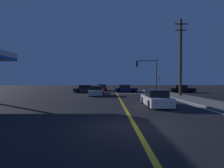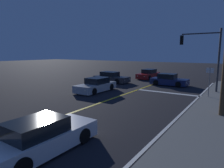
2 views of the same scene
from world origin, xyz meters
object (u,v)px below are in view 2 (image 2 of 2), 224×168
Objects in this scene: traffic_signal_near_right at (204,51)px; street_sign_corner at (210,78)px; car_distant_tail_silver at (96,85)px; car_side_waiting_navy at (169,80)px; car_far_approaching_white at (42,137)px; car_parked_curb_red at (148,74)px; car_lead_oncoming_charcoal at (111,78)px.

traffic_signal_near_right is 3.69m from street_sign_corner.
street_sign_corner reaches higher than car_distant_tail_silver.
car_far_approaching_white is at bearing 3.57° from car_side_waiting_navy.
traffic_signal_near_right is (3.91, -2.18, 3.35)m from car_side_waiting_navy.
car_parked_curb_red is at bearing -38.71° from traffic_signal_near_right.
car_lead_oncoming_charcoal and car_distant_tail_silver have the same top height.
traffic_signal_near_right is (10.81, -0.46, 3.35)m from car_lead_oncoming_charcoal.
car_lead_oncoming_charcoal is at bearing -75.21° from car_side_waiting_navy.
street_sign_corner is at bearing 108.80° from traffic_signal_near_right.
car_side_waiting_navy is 0.90× the size of car_distant_tail_silver.
car_parked_curb_red is 13.37m from street_sign_corner.
car_lead_oncoming_charcoal and car_side_waiting_navy have the same top height.
car_distant_tail_silver is 10.06m from street_sign_corner.
car_lead_oncoming_charcoal is 7.11m from car_side_waiting_navy.
car_lead_oncoming_charcoal is 0.78× the size of traffic_signal_near_right.
car_lead_oncoming_charcoal is 1.11× the size of car_side_waiting_navy.
car_side_waiting_navy is 18.34m from car_far_approaching_white.
street_sign_corner is (4.87, -4.98, 1.15)m from car_side_waiting_navy.
car_lead_oncoming_charcoal is at bearing -70.58° from car_distant_tail_silver.
car_distant_tail_silver is (-0.32, -12.11, 0.00)m from car_parked_curb_red.
car_side_waiting_navy is at bearing -122.68° from car_distant_tail_silver.
car_lead_oncoming_charcoal is 1.79× the size of street_sign_corner.
car_distant_tail_silver is 0.78× the size of traffic_signal_near_right.
car_parked_curb_red and car_side_waiting_navy have the same top height.
car_parked_curb_red and car_distant_tail_silver have the same top height.
car_far_approaching_white is at bearing -106.52° from street_sign_corner.
car_distant_tail_silver is 10.77m from traffic_signal_near_right.
car_side_waiting_navy and car_distant_tail_silver have the same top height.
car_side_waiting_navy is at bearing 105.03° from car_lead_oncoming_charcoal.
car_lead_oncoming_charcoal is at bearing 115.74° from car_far_approaching_white.
car_side_waiting_navy is (6.90, 1.73, -0.00)m from car_lead_oncoming_charcoal.
car_distant_tail_silver is 12.15m from car_far_approaching_white.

